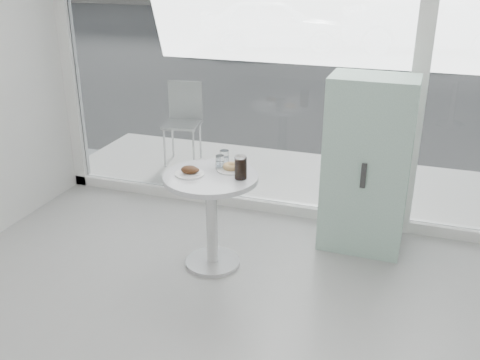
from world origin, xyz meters
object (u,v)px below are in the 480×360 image
(mint_cabinet, at_px, (367,165))
(water_tumbler_a, at_px, (220,163))
(cola_glass, at_px, (241,168))
(plate_donut, at_px, (231,168))
(car_silver, at_px, (430,23))
(main_table, at_px, (211,202))
(patio_chair, at_px, (184,117))
(plate_fritter, at_px, (190,171))
(water_tumbler_b, at_px, (224,158))
(car_white, at_px, (273,23))

(mint_cabinet, height_order, water_tumbler_a, mint_cabinet)
(cola_glass, bearing_deg, plate_donut, 132.62)
(cola_glass, bearing_deg, car_silver, 83.72)
(main_table, bearing_deg, patio_chair, 119.57)
(plate_fritter, bearing_deg, water_tumbler_a, 47.64)
(main_table, bearing_deg, plate_fritter, -164.79)
(car_silver, distance_m, plate_fritter, 11.50)
(patio_chair, distance_m, plate_donut, 2.24)
(car_silver, bearing_deg, water_tumbler_b, 162.47)
(mint_cabinet, xyz_separation_m, plate_donut, (-0.97, -0.56, 0.06))
(water_tumbler_b, bearing_deg, car_silver, 82.51)
(water_tumbler_b, bearing_deg, cola_glass, -47.33)
(main_table, xyz_separation_m, water_tumbler_b, (0.02, 0.24, 0.27))
(car_white, height_order, water_tumbler_a, car_white)
(water_tumbler_a, relative_size, cola_glass, 0.62)
(plate_donut, bearing_deg, water_tumbler_b, 132.73)
(car_white, relative_size, cola_glass, 22.15)
(plate_fritter, bearing_deg, plate_donut, 34.94)
(car_silver, bearing_deg, car_white, 90.26)
(mint_cabinet, bearing_deg, main_table, -145.88)
(car_silver, height_order, cola_glass, car_silver)
(car_white, bearing_deg, water_tumbler_a, 179.14)
(main_table, height_order, plate_fritter, plate_fritter)
(patio_chair, relative_size, water_tumbler_a, 8.48)
(car_white, relative_size, water_tumbler_b, 33.05)
(car_white, distance_m, cola_glass, 10.96)
(patio_chair, bearing_deg, water_tumbler_a, -67.69)
(plate_fritter, bearing_deg, car_white, 102.14)
(patio_chair, distance_m, cola_glass, 2.42)
(mint_cabinet, relative_size, cola_glass, 8.32)
(main_table, height_order, car_silver, car_silver)
(plate_fritter, xyz_separation_m, water_tumbler_a, (0.17, 0.19, 0.02))
(patio_chair, height_order, car_silver, car_silver)
(mint_cabinet, relative_size, patio_chair, 1.57)
(mint_cabinet, xyz_separation_m, plate_fritter, (-1.23, -0.74, 0.07))
(cola_glass, bearing_deg, car_white, 104.15)
(plate_donut, bearing_deg, car_white, 103.70)
(cola_glass, bearing_deg, mint_cabinet, 39.16)
(car_white, xyz_separation_m, water_tumbler_a, (2.47, -10.49, 0.16))
(patio_chair, relative_size, plate_fritter, 4.15)
(main_table, distance_m, water_tumbler_a, 0.31)
(main_table, relative_size, water_tumbler_a, 7.08)
(mint_cabinet, height_order, plate_fritter, mint_cabinet)
(plate_donut, distance_m, cola_glass, 0.19)
(cola_glass, bearing_deg, main_table, -177.32)
(main_table, bearing_deg, plate_donut, 51.73)
(plate_donut, height_order, water_tumbler_a, water_tumbler_a)
(car_white, distance_m, car_silver, 3.99)
(car_white, bearing_deg, cola_glass, -179.93)
(main_table, distance_m, patio_chair, 2.29)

